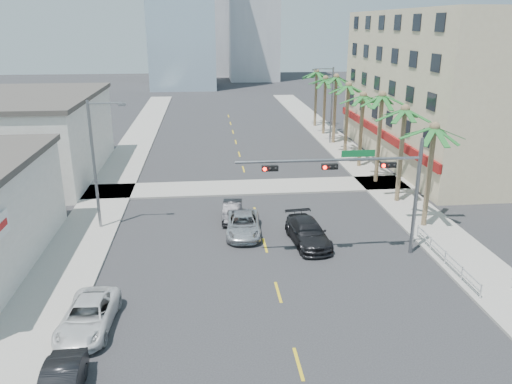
% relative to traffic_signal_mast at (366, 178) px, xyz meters
% --- Properties ---
extents(ground, '(260.00, 260.00, 0.00)m').
position_rel_traffic_signal_mast_xyz_m(ground, '(-5.78, -7.95, -5.06)').
color(ground, '#262628').
rests_on(ground, ground).
extents(sidewalk_right, '(4.00, 120.00, 0.15)m').
position_rel_traffic_signal_mast_xyz_m(sidewalk_right, '(6.22, 12.05, -4.99)').
color(sidewalk_right, gray).
rests_on(sidewalk_right, ground).
extents(sidewalk_left, '(4.00, 120.00, 0.15)m').
position_rel_traffic_signal_mast_xyz_m(sidewalk_left, '(-17.78, 12.05, -4.99)').
color(sidewalk_left, gray).
rests_on(sidewalk_left, ground).
extents(sidewalk_cross, '(80.00, 4.00, 0.15)m').
position_rel_traffic_signal_mast_xyz_m(sidewalk_cross, '(-5.78, 14.05, -4.99)').
color(sidewalk_cross, gray).
rests_on(sidewalk_cross, ground).
extents(building_right, '(15.25, 28.00, 15.00)m').
position_rel_traffic_signal_mast_xyz_m(building_right, '(16.21, 22.05, 2.43)').
color(building_right, '#C6B28C').
rests_on(building_right, ground).
extents(building_left_far, '(11.00, 18.00, 7.20)m').
position_rel_traffic_signal_mast_xyz_m(building_left_far, '(-25.28, 20.05, -1.46)').
color(building_left_far, beige).
rests_on(building_left_far, ground).
extents(traffic_signal_mast, '(11.12, 0.54, 7.20)m').
position_rel_traffic_signal_mast_xyz_m(traffic_signal_mast, '(0.00, 0.00, 0.00)').
color(traffic_signal_mast, slate).
rests_on(traffic_signal_mast, ground).
extents(palm_tree_0, '(4.80, 4.80, 7.80)m').
position_rel_traffic_signal_mast_xyz_m(palm_tree_0, '(5.82, 4.05, 2.02)').
color(palm_tree_0, brown).
rests_on(palm_tree_0, ground).
extents(palm_tree_1, '(4.80, 4.80, 8.16)m').
position_rel_traffic_signal_mast_xyz_m(palm_tree_1, '(5.82, 9.25, 2.37)').
color(palm_tree_1, brown).
rests_on(palm_tree_1, ground).
extents(palm_tree_2, '(4.80, 4.80, 8.52)m').
position_rel_traffic_signal_mast_xyz_m(palm_tree_2, '(5.82, 14.45, 2.72)').
color(palm_tree_2, brown).
rests_on(palm_tree_2, ground).
extents(palm_tree_3, '(4.80, 4.80, 7.80)m').
position_rel_traffic_signal_mast_xyz_m(palm_tree_3, '(5.82, 19.65, 2.02)').
color(palm_tree_3, brown).
rests_on(palm_tree_3, ground).
extents(palm_tree_4, '(4.80, 4.80, 8.16)m').
position_rel_traffic_signal_mast_xyz_m(palm_tree_4, '(5.82, 24.85, 2.37)').
color(palm_tree_4, brown).
rests_on(palm_tree_4, ground).
extents(palm_tree_5, '(4.80, 4.80, 8.52)m').
position_rel_traffic_signal_mast_xyz_m(palm_tree_5, '(5.82, 30.05, 2.72)').
color(palm_tree_5, brown).
rests_on(palm_tree_5, ground).
extents(palm_tree_6, '(4.80, 4.80, 7.80)m').
position_rel_traffic_signal_mast_xyz_m(palm_tree_6, '(5.82, 35.25, 2.02)').
color(palm_tree_6, brown).
rests_on(palm_tree_6, ground).
extents(palm_tree_7, '(4.80, 4.80, 8.16)m').
position_rel_traffic_signal_mast_xyz_m(palm_tree_7, '(5.82, 40.45, 2.37)').
color(palm_tree_7, brown).
rests_on(palm_tree_7, ground).
extents(streetlight_left, '(2.55, 0.25, 9.00)m').
position_rel_traffic_signal_mast_xyz_m(streetlight_left, '(-16.78, 6.05, -0.00)').
color(streetlight_left, slate).
rests_on(streetlight_left, ground).
extents(streetlight_right, '(2.55, 0.25, 9.00)m').
position_rel_traffic_signal_mast_xyz_m(streetlight_right, '(5.21, 30.05, -0.00)').
color(streetlight_right, slate).
rests_on(streetlight_right, ground).
extents(guardrail, '(0.08, 8.08, 1.00)m').
position_rel_traffic_signal_mast_xyz_m(guardrail, '(4.52, -1.95, -4.39)').
color(guardrail, silver).
rests_on(guardrail, ground).
extents(car_parked_far, '(2.53, 5.02, 1.36)m').
position_rel_traffic_signal_mast_xyz_m(car_parked_far, '(-15.18, -6.39, -4.38)').
color(car_parked_far, silver).
rests_on(car_parked_far, ground).
extents(car_lane_left, '(1.72, 4.05, 1.30)m').
position_rel_traffic_signal_mast_xyz_m(car_lane_left, '(-7.63, 6.89, -4.41)').
color(car_lane_left, black).
rests_on(car_lane_left, ground).
extents(car_lane_center, '(2.61, 5.12, 1.39)m').
position_rel_traffic_signal_mast_xyz_m(car_lane_center, '(-7.04, 4.07, -4.37)').
color(car_lane_center, silver).
rests_on(car_lane_center, ground).
extents(car_lane_right, '(2.63, 5.43, 1.52)m').
position_rel_traffic_signal_mast_xyz_m(car_lane_right, '(-2.95, 2.11, -4.30)').
color(car_lane_right, black).
rests_on(car_lane_right, ground).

